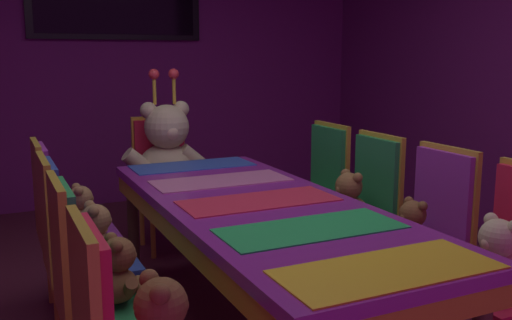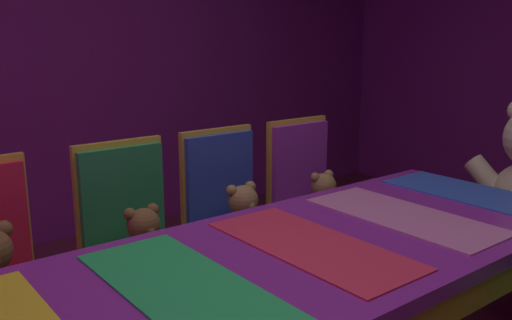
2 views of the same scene
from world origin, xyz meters
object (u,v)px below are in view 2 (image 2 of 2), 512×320
object	(u,v)px
banquet_table	(310,270)
teddy_left_3	(324,200)
chair_left_2	(226,208)
chair_left_1	(130,231)
teddy_left_1	(145,244)
chair_left_3	(306,191)
teddy_left_2	(244,218)

from	to	relation	value
banquet_table	teddy_left_3	distance (m)	1.08
banquet_table	teddy_left_3	bearing A→B (deg)	132.36
teddy_left_3	chair_left_2	bearing A→B (deg)	-106.02
chair_left_1	teddy_left_1	size ratio (longest dim) A/B	3.30
teddy_left_3	chair_left_3	bearing A→B (deg)	-180.00
chair_left_1	teddy_left_1	xyz separation A→B (m)	(0.14, -0.00, -0.02)
chair_left_1	teddy_left_2	bearing A→B (deg)	74.33
chair_left_2	chair_left_3	distance (m)	0.53
chair_left_2	chair_left_3	world-z (taller)	same
teddy_left_3	chair_left_1	bearing A→B (deg)	-98.26
chair_left_1	chair_left_3	size ratio (longest dim) A/B	1.00
banquet_table	chair_left_1	distance (m)	0.91
banquet_table	teddy_left_3	size ratio (longest dim) A/B	8.16
chair_left_3	teddy_left_1	bearing A→B (deg)	-82.60
banquet_table	chair_left_1	world-z (taller)	chair_left_1
teddy_left_1	chair_left_3	xyz separation A→B (m)	(-0.14, 1.04, 0.02)
teddy_left_1	teddy_left_2	xyz separation A→B (m)	(0.00, 0.51, 0.00)
teddy_left_2	banquet_table	bearing A→B (deg)	-20.07
teddy_left_1	teddy_left_2	bearing A→B (deg)	89.91
banquet_table	teddy_left_3	world-z (taller)	banquet_table
teddy_left_2	chair_left_3	distance (m)	0.54
chair_left_1	chair_left_2	world-z (taller)	same
teddy_left_1	chair_left_2	xyz separation A→B (m)	(-0.14, 0.51, 0.02)
banquet_table	chair_left_3	bearing A→B (deg)	137.52
chair_left_2	teddy_left_2	bearing A→B (deg)	0.00
banquet_table	teddy_left_2	distance (m)	0.78
teddy_left_2	chair_left_3	world-z (taller)	chair_left_3
banquet_table	chair_left_2	distance (m)	0.92
banquet_table	chair_left_1	size ratio (longest dim) A/B	2.37
chair_left_2	teddy_left_2	xyz separation A→B (m)	(0.14, 0.00, -0.01)
teddy_left_2	chair_left_3	bearing A→B (deg)	104.48
chair_left_2	banquet_table	bearing A→B (deg)	-16.97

